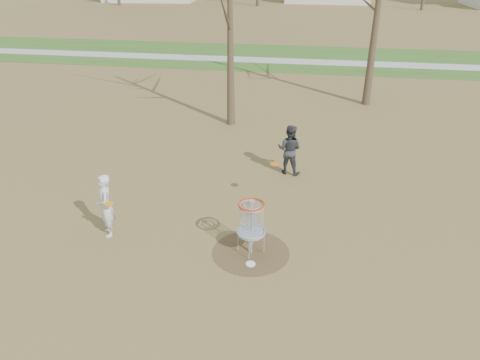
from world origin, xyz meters
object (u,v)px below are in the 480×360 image
(player_standing, at_px, (106,206))
(disc_grounded, at_px, (251,264))
(player_throwing, at_px, (289,150))
(disc_golf_basket, at_px, (251,219))

(player_standing, xyz_separation_m, disc_grounded, (3.62, -0.68, -0.78))
(player_throwing, bearing_deg, disc_golf_basket, 95.72)
(player_standing, bearing_deg, disc_grounded, 51.28)
(disc_grounded, bearing_deg, disc_golf_basket, 97.08)
(player_standing, relative_size, player_throwing, 1.02)
(player_standing, height_order, disc_grounded, player_standing)
(player_standing, distance_m, player_throwing, 5.87)
(player_standing, bearing_deg, disc_golf_basket, 58.35)
(player_standing, height_order, player_throwing, player_standing)
(player_standing, distance_m, disc_grounded, 3.77)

